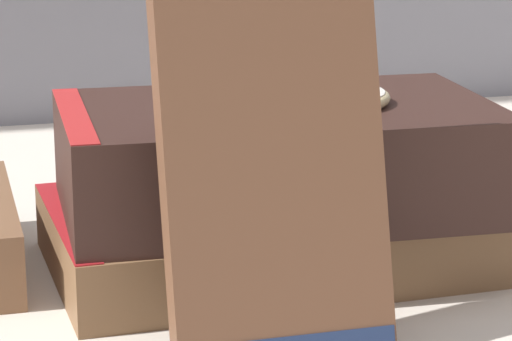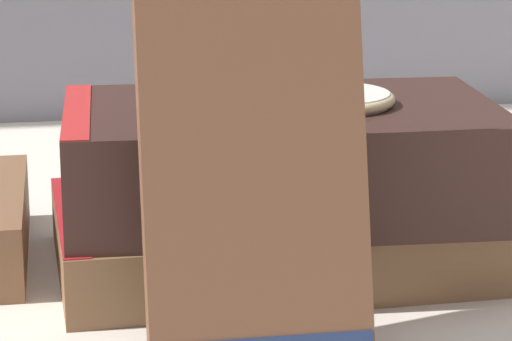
{
  "view_description": "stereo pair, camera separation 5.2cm",
  "coord_description": "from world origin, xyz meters",
  "px_view_note": "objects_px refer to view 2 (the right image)",
  "views": [
    {
      "loc": [
        -0.13,
        -0.47,
        0.2
      ],
      "look_at": [
        0.01,
        0.03,
        0.05
      ],
      "focal_mm": 85.0,
      "sensor_mm": 36.0,
      "label": 1
    },
    {
      "loc": [
        -0.08,
        -0.48,
        0.2
      ],
      "look_at": [
        0.01,
        0.03,
        0.05
      ],
      "focal_mm": 85.0,
      "sensor_mm": 36.0,
      "label": 2
    }
  ],
  "objects_px": {
    "book_flat_top": "(270,158)",
    "pocket_watch": "(333,98)",
    "book_leaning_front": "(254,177)",
    "book_flat_bottom": "(283,233)"
  },
  "relations": [
    {
      "from": "book_leaning_front",
      "to": "book_flat_top",
      "type": "bearing_deg",
      "value": 75.46
    },
    {
      "from": "book_flat_top",
      "to": "pocket_watch",
      "type": "bearing_deg",
      "value": -3.15
    },
    {
      "from": "book_flat_top",
      "to": "book_leaning_front",
      "type": "bearing_deg",
      "value": -101.9
    },
    {
      "from": "pocket_watch",
      "to": "book_flat_top",
      "type": "bearing_deg",
      "value": 174.21
    },
    {
      "from": "book_leaning_front",
      "to": "pocket_watch",
      "type": "xyz_separation_m",
      "value": [
        0.05,
        0.09,
        0.01
      ]
    },
    {
      "from": "book_flat_top",
      "to": "pocket_watch",
      "type": "distance_m",
      "value": 0.04
    },
    {
      "from": "book_flat_top",
      "to": "book_leaning_front",
      "type": "relative_size",
      "value": 1.31
    },
    {
      "from": "book_flat_top",
      "to": "book_leaning_front",
      "type": "distance_m",
      "value": 0.09
    },
    {
      "from": "book_flat_bottom",
      "to": "pocket_watch",
      "type": "height_order",
      "value": "pocket_watch"
    },
    {
      "from": "book_flat_top",
      "to": "book_leaning_front",
      "type": "height_order",
      "value": "book_leaning_front"
    }
  ]
}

